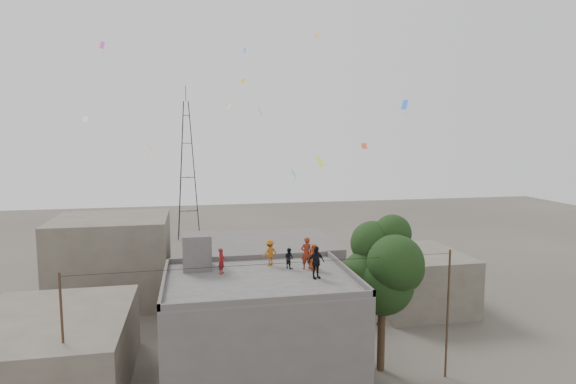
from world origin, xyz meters
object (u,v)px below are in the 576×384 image
stair_head_box (197,251)px  transmission_tower (188,170)px  person_red_adult (306,253)px  tree (385,268)px  person_dark_adult (316,262)px

stair_head_box → transmission_tower: transmission_tower is taller
stair_head_box → person_red_adult: stair_head_box is taller
tree → person_dark_adult: 4.65m
person_red_adult → transmission_tower: bearing=-89.2°
stair_head_box → transmission_tower: (-0.80, 37.40, 1.97)m
stair_head_box → transmission_tower: bearing=91.2°
stair_head_box → tree: bearing=-10.7°
person_red_adult → person_dark_adult: bearing=82.8°
stair_head_box → person_red_adult: size_ratio=1.09×
person_red_adult → person_dark_adult: 1.88m
tree → person_dark_adult: size_ratio=5.21×
transmission_tower → person_dark_adult: 41.25m
tree → transmission_tower: transmission_tower is taller
stair_head_box → person_dark_adult: 6.94m
person_dark_adult → person_red_adult: bearing=75.5°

